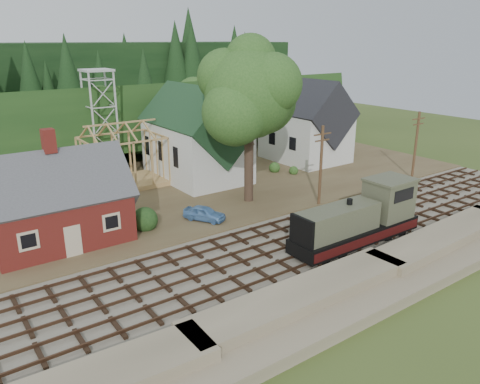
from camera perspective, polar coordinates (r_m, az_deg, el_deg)
ground at (r=38.53m, az=7.60°, el=-5.99°), size 140.00×140.00×0.00m
embankment at (r=33.56m, az=17.70°, el=-10.62°), size 64.00×5.00×1.60m
railroad_bed at (r=38.49m, az=7.61°, el=-5.88°), size 64.00×11.00×0.16m
village_flat at (r=52.11m, az=-5.98°, el=0.76°), size 64.00×26.00×0.30m
hillside at (r=73.32m, az=-15.43°, el=5.21°), size 70.00×28.96×12.74m
ridge at (r=88.24m, az=-19.17°, el=6.98°), size 80.00×20.00×12.00m
depot at (r=39.32m, az=-21.40°, el=-1.59°), size 10.80×7.41×9.00m
church at (r=53.23m, az=-5.19°, el=6.76°), size 8.40×15.17×13.00m
farmhouse at (r=62.30m, az=8.02°, el=8.04°), size 8.40×10.80×10.60m
timber_frame at (r=52.28m, az=-14.02°, el=3.92°), size 8.20×6.20×6.99m
lattice_tower at (r=56.70m, az=-16.90°, el=11.73°), size 3.20×3.20×12.12m
big_tree at (r=44.62m, az=1.24°, el=11.17°), size 10.90×8.40×14.70m
telegraph_pole_near at (r=45.28m, az=9.83°, el=3.31°), size 2.20×0.28×8.00m
telegraph_pole_far at (r=56.73m, az=20.64°, el=5.41°), size 2.20×0.28×8.00m
locomotive at (r=38.11m, az=14.49°, el=-3.27°), size 11.90×2.97×4.76m
car_blue at (r=41.60m, az=-4.36°, el=-2.60°), size 3.29×4.05×1.30m
car_green at (r=42.02m, az=-25.09°, el=-4.31°), size 3.39×2.31×1.06m
car_red at (r=63.27m, az=8.11°, el=4.56°), size 5.12×3.76×1.29m
patio_set at (r=38.46m, az=-19.95°, el=-3.49°), size 1.99×1.99×2.22m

